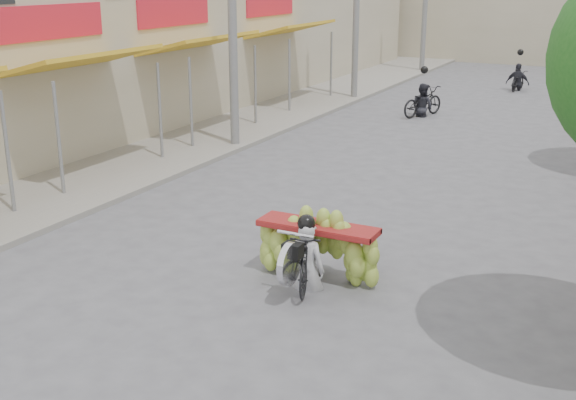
{
  "coord_description": "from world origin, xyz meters",
  "views": [
    {
      "loc": [
        4.86,
        -5.05,
        4.73
      ],
      "look_at": [
        -0.29,
        5.17,
        1.1
      ],
      "focal_mm": 45.0,
      "sensor_mm": 36.0,
      "label": 1
    }
  ],
  "objects": [
    {
      "name": "sidewalk_left",
      "position": [
        -7.0,
        15.0,
        0.06
      ],
      "size": [
        4.0,
        60.0,
        0.12
      ],
      "primitive_type": "cube",
      "color": "gray",
      "rests_on": "ground"
    },
    {
      "name": "shophouse_row_left",
      "position": [
        -11.98,
        13.98,
        3.0
      ],
      "size": [
        9.77,
        40.0,
        6.0
      ],
      "color": "#B5AB8F",
      "rests_on": "ground"
    },
    {
      "name": "utility_pole_mid",
      "position": [
        -5.4,
        12.0,
        4.03
      ],
      "size": [
        0.6,
        0.24,
        8.0
      ],
      "color": "slate",
      "rests_on": "ground"
    },
    {
      "name": "banana_motorbike",
      "position": [
        0.45,
        4.53,
        0.68
      ],
      "size": [
        2.2,
        1.85,
        2.02
      ],
      "color": "black",
      "rests_on": "ground"
    },
    {
      "name": "bg_motorbike_a",
      "position": [
        -2.05,
        18.88,
        0.72
      ],
      "size": [
        1.3,
        1.92,
        1.95
      ],
      "color": "black",
      "rests_on": "ground"
    },
    {
      "name": "bg_motorbike_c",
      "position": [
        -0.13,
        26.09,
        0.84
      ],
      "size": [
        1.02,
        1.46,
        1.95
      ],
      "color": "black",
      "rests_on": "ground"
    }
  ]
}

